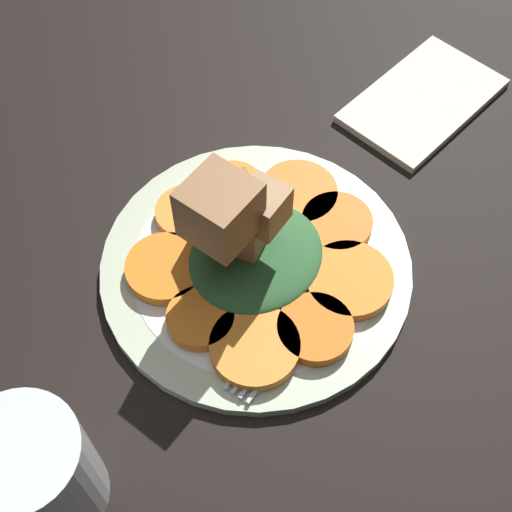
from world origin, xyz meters
TOP-DOWN VIEW (x-y plane):
  - table_slab at (0.00, 0.00)cm, footprint 120.00×120.00cm
  - plate at (0.00, 0.00)cm, footprint 25.87×25.87cm
  - carrot_slice_0 at (-1.44, -7.74)cm, footprint 5.98×5.98cm
  - carrot_slice_1 at (3.75, -6.82)cm, footprint 7.11×7.11cm
  - carrot_slice_2 at (7.37, -2.44)cm, footprint 6.06×6.06cm
  - carrot_slice_3 at (7.45, 2.07)cm, footprint 6.91×6.91cm
  - carrot_slice_4 at (3.84, 6.63)cm, footprint 5.57×5.57cm
  - carrot_slice_5 at (-0.66, 7.45)cm, footprint 5.61×5.61cm
  - carrot_slice_6 at (-5.79, 4.74)cm, footprint 6.49×6.49cm
  - carrot_slice_7 at (-6.97, -0.68)cm, footprint 5.36×5.36cm
  - carrot_slice_8 at (-5.77, -5.42)cm, footprint 6.98×6.98cm
  - center_pile at (-0.48, 0.84)cm, footprint 11.55×10.93cm
  - fork at (-0.57, -5.44)cm, footprint 19.19×5.19cm
  - water_glass at (-23.15, -2.65)cm, footprint 7.84×7.84cm
  - napkin at (25.36, 1.59)cm, footprint 15.95×9.57cm

SIDE VIEW (x-z plane):
  - table_slab at x=0.00cm, z-range 0.00..2.00cm
  - napkin at x=25.36cm, z-range 2.00..2.80cm
  - plate at x=0.00cm, z-range 1.99..3.04cm
  - fork at x=-0.57cm, z-range 3.10..3.50cm
  - carrot_slice_0 at x=-1.44cm, z-range 3.10..4.17cm
  - carrot_slice_1 at x=3.75cm, z-range 3.10..4.17cm
  - carrot_slice_2 at x=7.37cm, z-range 3.10..4.17cm
  - carrot_slice_3 at x=7.45cm, z-range 3.10..4.17cm
  - carrot_slice_4 at x=3.84cm, z-range 3.10..4.17cm
  - carrot_slice_5 at x=-0.66cm, z-range 3.10..4.17cm
  - carrot_slice_6 at x=-5.79cm, z-range 3.10..4.17cm
  - carrot_slice_7 at x=-6.97cm, z-range 3.10..4.17cm
  - carrot_slice_8 at x=-5.77cm, z-range 3.10..4.17cm
  - water_glass at x=-23.15cm, z-range 2.00..11.81cm
  - center_pile at x=-0.48cm, z-range 1.27..12.76cm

